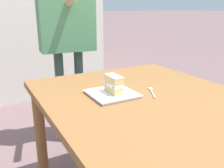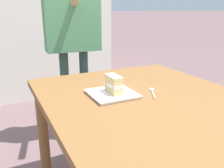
{
  "view_description": "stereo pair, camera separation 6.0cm",
  "coord_description": "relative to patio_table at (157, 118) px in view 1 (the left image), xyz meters",
  "views": [
    {
      "loc": [
        0.88,
        -0.74,
        1.17
      ],
      "look_at": [
        -0.19,
        -0.15,
        0.79
      ],
      "focal_mm": 39.38,
      "sensor_mm": 36.0,
      "label": 1
    },
    {
      "loc": [
        0.91,
        -0.69,
        1.17
      ],
      "look_at": [
        -0.19,
        -0.15,
        0.79
      ],
      "focal_mm": 39.38,
      "sensor_mm": 36.0,
      "label": 2
    }
  ],
  "objects": [
    {
      "name": "dessert_plate",
      "position": [
        -0.19,
        -0.15,
        0.1
      ],
      "size": [
        0.24,
        0.24,
        0.02
      ],
      "color": "white",
      "rests_on": "patio_table"
    },
    {
      "name": "dessert_fork",
      "position": [
        -0.12,
        0.06,
        0.09
      ],
      "size": [
        0.16,
        0.09,
        0.01
      ],
      "color": "silver",
      "rests_on": "patio_table"
    },
    {
      "name": "diner_person",
      "position": [
        -1.09,
        -0.08,
        0.45
      ],
      "size": [
        0.59,
        0.46,
        1.63
      ],
      "color": "#334B43",
      "rests_on": "ground"
    },
    {
      "name": "cake_slice",
      "position": [
        -0.18,
        -0.15,
        0.15
      ],
      "size": [
        0.12,
        0.07,
        0.09
      ],
      "color": "#E0C17A",
      "rests_on": "dessert_plate"
    },
    {
      "name": "patio_table",
      "position": [
        0.0,
        0.0,
        0.0
      ],
      "size": [
        1.39,
        1.03,
        0.73
      ],
      "color": "brown",
      "rests_on": "ground"
    }
  ]
}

